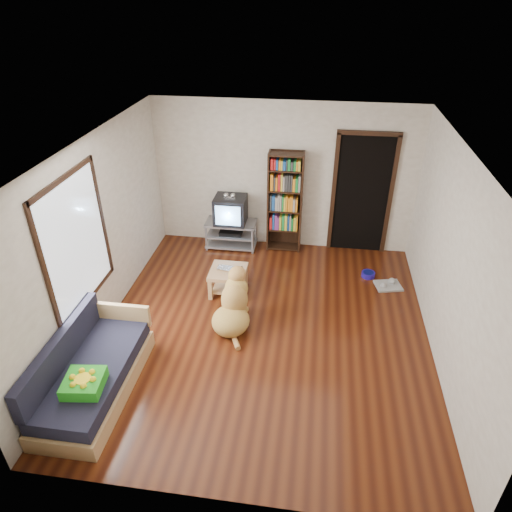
# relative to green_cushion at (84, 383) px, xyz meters

# --- Properties ---
(ground) EXTENTS (5.00, 5.00, 0.00)m
(ground) POSITION_rel_green_cushion_xyz_m (1.75, 1.72, -0.49)
(ground) COLOR #51220D
(ground) RESTS_ON ground
(ceiling) EXTENTS (5.00, 5.00, 0.00)m
(ceiling) POSITION_rel_green_cushion_xyz_m (1.75, 1.72, 2.11)
(ceiling) COLOR white
(ceiling) RESTS_ON ground
(wall_back) EXTENTS (4.50, 0.00, 4.50)m
(wall_back) POSITION_rel_green_cushion_xyz_m (1.75, 4.22, 0.81)
(wall_back) COLOR silver
(wall_back) RESTS_ON ground
(wall_front) EXTENTS (4.50, 0.00, 4.50)m
(wall_front) POSITION_rel_green_cushion_xyz_m (1.75, -0.78, 0.81)
(wall_front) COLOR silver
(wall_front) RESTS_ON ground
(wall_left) EXTENTS (0.00, 5.00, 5.00)m
(wall_left) POSITION_rel_green_cushion_xyz_m (-0.50, 1.72, 0.81)
(wall_left) COLOR silver
(wall_left) RESTS_ON ground
(wall_right) EXTENTS (0.00, 5.00, 5.00)m
(wall_right) POSITION_rel_green_cushion_xyz_m (4.00, 1.72, 0.81)
(wall_right) COLOR silver
(wall_right) RESTS_ON ground
(green_cushion) EXTENTS (0.46, 0.46, 0.14)m
(green_cushion) POSITION_rel_green_cushion_xyz_m (0.00, 0.00, 0.00)
(green_cushion) COLOR green
(green_cushion) RESTS_ON sofa
(laptop) EXTENTS (0.37, 0.25, 0.03)m
(laptop) POSITION_rel_green_cushion_xyz_m (1.07, 2.53, -0.07)
(laptop) COLOR silver
(laptop) RESTS_ON coffee_table
(dog_bowl) EXTENTS (0.22, 0.22, 0.08)m
(dog_bowl) POSITION_rel_green_cushion_xyz_m (3.28, 3.30, -0.45)
(dog_bowl) COLOR #231593
(dog_bowl) RESTS_ON ground
(grey_rag) EXTENTS (0.46, 0.40, 0.03)m
(grey_rag) POSITION_rel_green_cushion_xyz_m (3.58, 3.05, -0.47)
(grey_rag) COLOR #ACACAC
(grey_rag) RESTS_ON ground
(window) EXTENTS (0.03, 1.46, 1.70)m
(window) POSITION_rel_green_cushion_xyz_m (-0.48, 1.22, 1.01)
(window) COLOR white
(window) RESTS_ON wall_left
(doorway) EXTENTS (1.03, 0.05, 2.19)m
(doorway) POSITION_rel_green_cushion_xyz_m (3.10, 4.20, 0.63)
(doorway) COLOR black
(doorway) RESTS_ON wall_back
(tv_stand) EXTENTS (0.90, 0.45, 0.50)m
(tv_stand) POSITION_rel_green_cushion_xyz_m (0.85, 3.97, -0.22)
(tv_stand) COLOR #99999E
(tv_stand) RESTS_ON ground
(crt_tv) EXTENTS (0.55, 0.52, 0.58)m
(crt_tv) POSITION_rel_green_cushion_xyz_m (0.85, 3.99, 0.26)
(crt_tv) COLOR black
(crt_tv) RESTS_ON tv_stand
(bookshelf) EXTENTS (0.60, 0.30, 1.80)m
(bookshelf) POSITION_rel_green_cushion_xyz_m (1.80, 4.07, 0.51)
(bookshelf) COLOR black
(bookshelf) RESTS_ON ground
(sofa) EXTENTS (0.80, 1.80, 0.80)m
(sofa) POSITION_rel_green_cushion_xyz_m (-0.12, 0.34, -0.23)
(sofa) COLOR tan
(sofa) RESTS_ON ground
(coffee_table) EXTENTS (0.55, 0.55, 0.40)m
(coffee_table) POSITION_rel_green_cushion_xyz_m (1.07, 2.56, -0.21)
(coffee_table) COLOR tan
(coffee_table) RESTS_ON ground
(dog) EXTENTS (0.58, 1.03, 0.84)m
(dog) POSITION_rel_green_cushion_xyz_m (1.30, 1.80, -0.18)
(dog) COLOR gold
(dog) RESTS_ON ground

